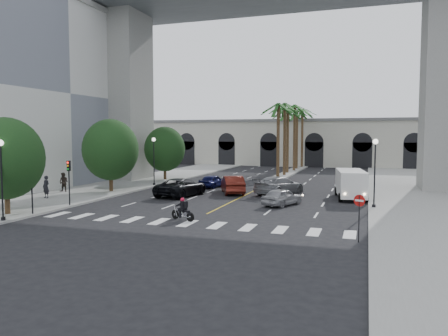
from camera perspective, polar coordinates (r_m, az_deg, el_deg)
ground at (r=29.58m, az=-3.64°, el=-6.68°), size 140.00×140.00×0.00m
sidewalk_left at (r=49.57m, az=-13.33°, el=-2.23°), size 8.00×100.00×0.15m
sidewalk_right at (r=42.51m, az=23.73°, el=-3.56°), size 8.00×100.00×0.15m
median at (r=66.07m, az=8.72°, el=-0.52°), size 2.00×24.00×0.20m
building_left at (r=54.49m, az=-26.18°, el=8.81°), size 16.50×32.50×20.60m
pier_building at (r=82.66m, az=10.71°, el=3.31°), size 71.00×10.50×8.50m
bridge at (r=51.14m, az=9.83°, el=18.85°), size 75.00×13.00×26.00m
palm_a at (r=56.10m, az=7.12°, el=7.83°), size 3.20×3.20×10.30m
palm_b at (r=60.02m, az=7.96°, el=7.86°), size 3.20×3.20×10.60m
palm_c at (r=63.98m, az=8.34°, el=7.22°), size 3.20×3.20×10.10m
palm_d at (r=67.90m, az=9.22°, el=7.66°), size 3.20×3.20×10.90m
palm_e at (r=71.86m, az=9.53°, el=7.11°), size 3.20×3.20×10.40m
palm_f at (r=75.79m, az=10.22°, el=7.16°), size 3.20×3.20×10.70m
street_tree_near at (r=33.82m, az=-26.62°, el=1.12°), size 5.20×5.20×6.89m
street_tree_mid at (r=43.99m, az=-14.61°, el=2.33°), size 5.44×5.44×7.21m
street_tree_far at (r=54.46m, az=-7.74°, el=2.46°), size 5.04×5.04×6.68m
lamp_post_left_near at (r=31.33m, az=-27.07°, el=-0.58°), size 0.40×0.40×5.35m
lamp_post_left_far at (r=48.42m, az=-9.14°, el=1.41°), size 0.40×0.40×5.35m
lamp_post_right at (r=35.03m, az=19.10°, el=0.13°), size 0.40×0.40×5.35m
traffic_signal_near at (r=33.12m, az=-23.84°, el=-1.47°), size 0.25×0.18×3.65m
traffic_signal_far at (r=36.18m, az=-19.59°, el=-0.89°), size 0.25×0.18×3.65m
motorcycle_rider at (r=29.11m, az=-5.34°, el=-5.51°), size 1.96×0.95×1.51m
car_a at (r=35.39m, az=7.57°, el=-3.75°), size 3.09×4.40×1.39m
car_b at (r=42.25m, az=1.13°, el=-2.17°), size 3.80×5.50×1.72m
car_c at (r=40.57m, az=-5.60°, el=-2.50°), size 3.53×6.31×1.67m
car_d at (r=41.89m, az=7.21°, el=-2.26°), size 4.59×6.39×1.72m
car_e at (r=47.07m, az=-1.46°, el=-1.71°), size 2.28×4.27×1.38m
cargo_van at (r=40.13m, az=16.23°, el=-1.90°), size 3.07×6.19×2.53m
pedestrian_a at (r=41.10m, az=-22.22°, el=-2.30°), size 0.79×0.60×1.95m
pedestrian_b at (r=44.98m, az=-20.21°, el=-1.75°), size 0.96×0.77×1.87m
do_not_enter_sign at (r=24.01m, az=17.25°, el=-4.99°), size 0.58×0.27×2.54m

